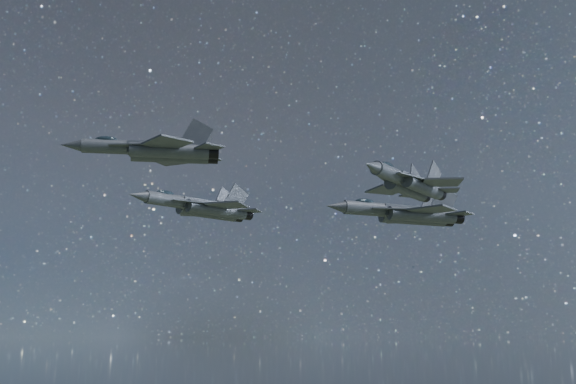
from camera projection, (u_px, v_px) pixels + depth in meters
jet_lead at (157, 150)px, 66.12m from camera, size 15.72×10.34×4.03m
jet_left at (203, 207)px, 94.74m from camera, size 20.27×14.01×5.09m
jet_right at (409, 184)px, 70.03m from camera, size 15.88×10.47×4.06m
jet_slot at (407, 213)px, 88.30m from camera, size 20.26×13.93×5.08m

